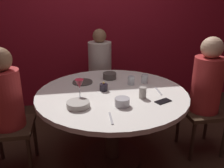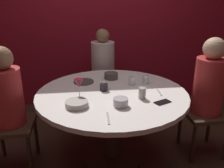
{
  "view_description": "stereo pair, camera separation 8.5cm",
  "coord_description": "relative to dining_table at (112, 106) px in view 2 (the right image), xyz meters",
  "views": [
    {
      "loc": [
        -0.34,
        -2.03,
        1.59
      ],
      "look_at": [
        0.0,
        0.0,
        0.81
      ],
      "focal_mm": 38.62,
      "sensor_mm": 36.0,
      "label": 1
    },
    {
      "loc": [
        -0.25,
        -2.05,
        1.59
      ],
      "look_at": [
        0.0,
        0.0,
        0.81
      ],
      "focal_mm": 38.62,
      "sensor_mm": 36.0,
      "label": 2
    }
  ],
  "objects": [
    {
      "name": "ground_plane",
      "position": [
        0.0,
        0.0,
        -0.59
      ],
      "size": [
        8.0,
        8.0,
        0.0
      ],
      "primitive_type": "plane",
      "color": "#382619"
    },
    {
      "name": "back_wall",
      "position": [
        0.0,
        1.48,
        0.71
      ],
      "size": [
        6.0,
        0.1,
        2.6
      ],
      "primitive_type": "cube",
      "color": "maroon",
      "rests_on": "ground"
    },
    {
      "name": "dining_table",
      "position": [
        0.0,
        0.0,
        0.0
      ],
      "size": [
        1.39,
        1.39,
        0.73
      ],
      "color": "white",
      "rests_on": "ground"
    },
    {
      "name": "seated_diner_left",
      "position": [
        -0.94,
        0.0,
        0.14
      ],
      "size": [
        0.4,
        0.4,
        1.19
      ],
      "rotation": [
        0.0,
        0.0,
        6.28
      ],
      "color": "#3F2D1E",
      "rests_on": "ground"
    },
    {
      "name": "seated_diner_back",
      "position": [
        0.0,
        0.95,
        0.14
      ],
      "size": [
        0.4,
        0.4,
        1.19
      ],
      "rotation": [
        0.0,
        0.0,
        4.71
      ],
      "color": "#3F2D1E",
      "rests_on": "ground"
    },
    {
      "name": "seated_diner_right",
      "position": [
        0.95,
        0.0,
        0.16
      ],
      "size": [
        0.4,
        0.4,
        1.22
      ],
      "rotation": [
        0.0,
        0.0,
        3.14
      ],
      "color": "#3F2D1E",
      "rests_on": "ground"
    },
    {
      "name": "candle_holder",
      "position": [
        -0.07,
        0.05,
        0.18
      ],
      "size": [
        0.08,
        0.08,
        0.09
      ],
      "color": "black",
      "rests_on": "dining_table"
    },
    {
      "name": "wine_glass",
      "position": [
        -0.3,
        -0.1,
        0.27
      ],
      "size": [
        0.08,
        0.08,
        0.18
      ],
      "color": "silver",
      "rests_on": "dining_table"
    },
    {
      "name": "dinner_plate",
      "position": [
        -0.26,
        0.3,
        0.15
      ],
      "size": [
        0.21,
        0.21,
        0.01
      ],
      "primitive_type": "cylinder",
      "color": "#4C4742",
      "rests_on": "dining_table"
    },
    {
      "name": "cell_phone",
      "position": [
        0.39,
        -0.28,
        0.15
      ],
      "size": [
        0.16,
        0.12,
        0.01
      ],
      "primitive_type": "cube",
      "rotation": [
        0.0,
        0.0,
        5.14
      ],
      "color": "black",
      "rests_on": "dining_table"
    },
    {
      "name": "bowl_serving_large",
      "position": [
        0.03,
        -0.3,
        0.18
      ],
      "size": [
        0.12,
        0.12,
        0.07
      ],
      "primitive_type": "cylinder",
      "color": "#B7B7BC",
      "rests_on": "dining_table"
    },
    {
      "name": "bowl_salad_center",
      "position": [
        0.04,
        0.38,
        0.17
      ],
      "size": [
        0.14,
        0.14,
        0.06
      ],
      "primitive_type": "cylinder",
      "color": "#4C4742",
      "rests_on": "dining_table"
    },
    {
      "name": "bowl_small_white",
      "position": [
        -0.32,
        -0.27,
        0.17
      ],
      "size": [
        0.18,
        0.18,
        0.05
      ],
      "primitive_type": "cylinder",
      "color": "#B2ADA3",
      "rests_on": "dining_table"
    },
    {
      "name": "cup_near_candle",
      "position": [
        0.37,
        0.19,
        0.18
      ],
      "size": [
        0.07,
        0.07,
        0.09
      ],
      "primitive_type": "cylinder",
      "color": "silver",
      "rests_on": "dining_table"
    },
    {
      "name": "cup_by_left_diner",
      "position": [
        0.24,
        -0.17,
        0.19
      ],
      "size": [
        0.06,
        0.06,
        0.1
      ],
      "primitive_type": "cylinder",
      "color": "#B2ADA3",
      "rests_on": "dining_table"
    },
    {
      "name": "cup_by_right_diner",
      "position": [
        0.22,
        0.17,
        0.19
      ],
      "size": [
        0.07,
        0.07,
        0.09
      ],
      "primitive_type": "cylinder",
      "color": "silver",
      "rests_on": "dining_table"
    },
    {
      "name": "fork_near_plate",
      "position": [
        -0.09,
        -0.5,
        0.15
      ],
      "size": [
        0.02,
        0.18,
        0.01
      ],
      "primitive_type": "cube",
      "rotation": [
        0.0,
        0.0,
        -0.03
      ],
      "color": "#B7B7BC",
      "rests_on": "dining_table"
    },
    {
      "name": "knife_near_plate",
      "position": [
        0.43,
        -0.06,
        0.15
      ],
      "size": [
        0.02,
        0.18,
        0.01
      ],
      "primitive_type": "cube",
      "rotation": [
        0.0,
        0.0,
        -0.03
      ],
      "color": "#B7B7BC",
      "rests_on": "dining_table"
    }
  ]
}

